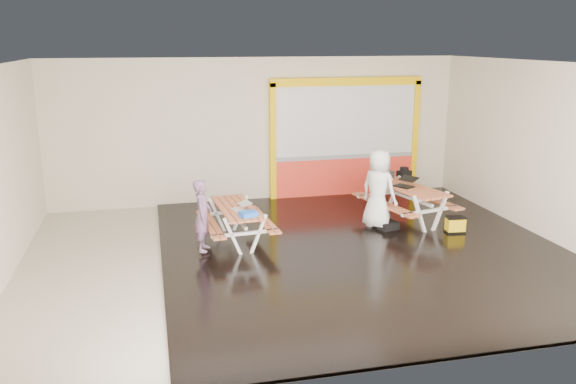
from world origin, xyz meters
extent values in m
cube|color=#C0B6A2|center=(0.00, 0.00, -0.01)|extent=(10.00, 8.00, 0.01)
cube|color=white|center=(0.00, 0.00, 3.50)|extent=(10.00, 8.00, 0.01)
cube|color=beige|center=(0.00, 4.00, 1.75)|extent=(10.00, 0.01, 3.50)
cube|color=beige|center=(0.00, -4.00, 1.75)|extent=(10.00, 0.01, 3.50)
cube|color=beige|center=(5.00, 0.00, 1.75)|extent=(0.01, 8.00, 3.50)
cube|color=black|center=(1.25, 0.00, 0.03)|extent=(7.50, 7.98, 0.05)
cube|color=#F73A27|center=(2.20, 3.93, 0.50)|extent=(3.60, 0.12, 1.00)
cube|color=gray|center=(2.20, 3.93, 1.03)|extent=(3.60, 0.14, 0.10)
cube|color=silver|center=(2.20, 3.94, 1.94)|extent=(3.60, 0.08, 1.72)
cube|color=#FFC702|center=(0.33, 3.92, 1.45)|extent=(0.14, 0.16, 2.90)
cube|color=#FFC702|center=(4.07, 3.92, 1.45)|extent=(0.14, 0.16, 2.90)
cube|color=#FFC702|center=(2.20, 3.92, 2.90)|extent=(3.88, 0.16, 0.20)
cube|color=#C96A3F|center=(-1.29, 0.91, 0.74)|extent=(0.27, 1.88, 0.04)
cube|color=#C96A3F|center=(-1.16, 0.92, 0.74)|extent=(0.27, 1.88, 0.04)
cube|color=#C96A3F|center=(-1.02, 0.93, 0.74)|extent=(0.27, 1.88, 0.04)
cube|color=#C96A3F|center=(-0.89, 0.94, 0.74)|extent=(0.27, 1.88, 0.04)
cube|color=#C96A3F|center=(-0.76, 0.95, 0.74)|extent=(0.27, 1.88, 0.04)
cube|color=white|center=(-1.21, 0.20, 0.40)|extent=(0.35, 0.09, 0.75)
cube|color=white|center=(-0.72, 0.24, 0.40)|extent=(0.35, 0.09, 0.75)
cube|color=white|center=(-0.96, 0.22, 0.44)|extent=(1.29, 0.16, 0.06)
cube|color=white|center=(-0.96, 0.22, 0.69)|extent=(0.64, 0.11, 0.06)
cube|color=white|center=(-1.33, 1.62, 0.40)|extent=(0.35, 0.09, 0.75)
cube|color=white|center=(-0.84, 1.66, 0.40)|extent=(0.35, 0.09, 0.75)
cube|color=white|center=(-1.08, 1.64, 0.44)|extent=(1.29, 0.16, 0.06)
cube|color=white|center=(-1.08, 1.64, 0.69)|extent=(0.64, 0.11, 0.06)
cube|color=white|center=(-1.02, 0.93, 0.55)|extent=(0.18, 1.54, 0.06)
cube|color=#C96A3F|center=(-1.60, 0.88, 0.45)|extent=(0.27, 1.88, 0.04)
cube|color=#C96A3F|center=(-1.48, 0.89, 0.45)|extent=(0.27, 1.88, 0.04)
cube|color=#C96A3F|center=(-0.57, 0.97, 0.45)|extent=(0.27, 1.88, 0.04)
cube|color=#C96A3F|center=(-0.45, 0.98, 0.45)|extent=(0.27, 1.88, 0.04)
cube|color=#C96A3F|center=(2.47, 1.35, 0.82)|extent=(0.62, 2.07, 0.04)
cube|color=#C96A3F|center=(2.61, 1.38, 0.82)|extent=(0.62, 2.07, 0.04)
cube|color=#C96A3F|center=(2.76, 1.42, 0.82)|extent=(0.62, 2.07, 0.04)
cube|color=#C96A3F|center=(2.90, 1.45, 0.82)|extent=(0.62, 2.07, 0.04)
cube|color=#C96A3F|center=(3.05, 1.49, 0.82)|extent=(0.62, 2.07, 0.04)
cube|color=white|center=(2.68, 0.58, 0.44)|extent=(0.39, 0.15, 0.84)
cube|color=white|center=(3.21, 0.71, 0.44)|extent=(0.39, 0.15, 0.84)
cube|color=white|center=(2.94, 0.64, 0.49)|extent=(1.41, 0.40, 0.06)
cube|color=white|center=(2.94, 0.64, 0.76)|extent=(0.70, 0.23, 0.06)
cube|color=white|center=(2.30, 2.13, 0.44)|extent=(0.39, 0.15, 0.84)
cube|color=white|center=(2.83, 2.26, 0.44)|extent=(0.39, 0.15, 0.84)
cube|color=white|center=(2.57, 2.19, 0.49)|extent=(1.41, 0.40, 0.06)
cube|color=white|center=(2.57, 2.19, 0.76)|extent=(0.70, 0.23, 0.06)
cube|color=white|center=(2.76, 1.42, 0.61)|extent=(0.46, 1.69, 0.06)
cube|color=#C96A3F|center=(2.13, 1.27, 0.50)|extent=(0.61, 2.07, 0.04)
cube|color=#C96A3F|center=(2.26, 1.30, 0.50)|extent=(0.61, 2.07, 0.04)
cube|color=#C96A3F|center=(3.25, 1.54, 0.50)|extent=(0.61, 2.07, 0.04)
cube|color=#C96A3F|center=(3.39, 1.57, 0.50)|extent=(0.61, 2.07, 0.04)
imported|color=#70506F|center=(-1.72, 0.41, 0.79)|extent=(0.43, 0.55, 1.35)
imported|color=white|center=(2.00, 1.16, 0.88)|extent=(0.89, 0.97, 1.67)
cube|color=silver|center=(-1.02, 0.71, 0.76)|extent=(0.28, 0.35, 0.02)
cube|color=silver|center=(-0.89, 0.74, 0.87)|extent=(0.27, 0.35, 0.06)
cube|color=silver|center=(-0.89, 0.74, 0.87)|extent=(0.23, 0.31, 0.05)
cube|color=black|center=(2.67, 1.38, 0.85)|extent=(0.44, 0.48, 0.02)
cube|color=black|center=(2.82, 1.46, 0.99)|extent=(0.42, 0.47, 0.08)
cube|color=silver|center=(2.81, 1.46, 0.99)|extent=(0.36, 0.41, 0.06)
cube|color=blue|center=(-0.90, 0.26, 0.80)|extent=(0.36, 0.31, 0.09)
cube|color=black|center=(2.58, 2.14, 0.92)|extent=(0.42, 0.36, 0.17)
cylinder|color=black|center=(2.58, 2.14, 1.04)|extent=(0.25, 0.17, 0.02)
cube|color=black|center=(3.12, 2.37, 0.72)|extent=(0.36, 0.30, 0.45)
cylinder|color=black|center=(3.12, 2.37, 0.97)|extent=(0.26, 0.26, 0.11)
cube|color=black|center=(2.17, 0.97, 0.13)|extent=(0.48, 0.42, 0.15)
cube|color=black|center=(3.43, 0.45, 0.07)|extent=(0.41, 0.29, 0.04)
cube|color=gold|center=(3.43, 0.45, 0.21)|extent=(0.39, 0.27, 0.29)
cube|color=black|center=(3.43, 0.45, 0.37)|extent=(0.41, 0.29, 0.03)
camera|label=1|loc=(-2.55, -9.91, 3.90)|focal=36.51mm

